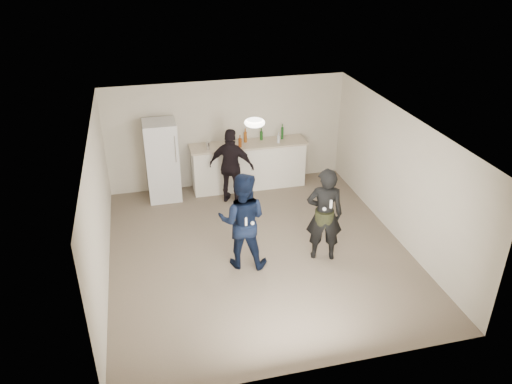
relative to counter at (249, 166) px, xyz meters
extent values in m
plane|color=#6B5B4C|center=(-0.43, -2.67, -0.53)|extent=(6.00, 6.00, 0.00)
plane|color=silver|center=(-0.43, -2.67, 1.98)|extent=(6.00, 6.00, 0.00)
plane|color=beige|center=(-0.43, 0.33, 0.72)|extent=(6.00, 0.00, 6.00)
plane|color=beige|center=(-0.43, -5.67, 0.72)|extent=(6.00, 0.00, 6.00)
plane|color=beige|center=(-3.18, -2.67, 0.72)|extent=(0.00, 6.00, 6.00)
plane|color=beige|center=(2.32, -2.67, 0.72)|extent=(0.00, 6.00, 6.00)
cube|color=white|center=(0.00, 0.00, 0.00)|extent=(2.60, 0.56, 1.05)
cube|color=beige|center=(0.00, 0.00, 0.55)|extent=(2.68, 0.64, 0.04)
cube|color=white|center=(-1.97, -0.07, 0.38)|extent=(0.70, 0.70, 1.80)
cylinder|color=white|center=(-1.69, -0.44, 0.78)|extent=(0.02, 0.02, 0.60)
ellipsoid|color=white|center=(-0.43, -2.37, 1.93)|extent=(0.36, 0.36, 0.16)
cylinder|color=silver|center=(-0.94, -0.12, 0.65)|extent=(0.08, 0.08, 0.17)
imported|color=#0F1E3F|center=(-0.80, -3.00, 0.37)|extent=(1.05, 0.93, 1.80)
imported|color=black|center=(0.67, -3.14, 0.37)|extent=(0.75, 0.59, 1.80)
cylinder|color=#2D3417|center=(0.67, -3.14, 0.32)|extent=(0.34, 0.34, 0.28)
imported|color=black|center=(-0.52, -0.61, 0.32)|extent=(1.07, 0.81, 1.70)
cube|color=white|center=(-0.80, -3.28, 0.53)|extent=(0.04, 0.04, 0.15)
sphere|color=white|center=(-0.68, -3.25, 0.45)|extent=(0.07, 0.07, 0.07)
cube|color=white|center=(0.67, -3.39, 0.72)|extent=(0.04, 0.04, 0.15)
sphere|color=silver|center=(0.57, -3.36, 0.62)|extent=(0.07, 0.07, 0.07)
cylinder|color=#154A17|center=(0.83, 0.10, 0.71)|extent=(0.06, 0.06, 0.28)
cylinder|color=#8D4614|center=(-0.05, 0.11, 0.69)|extent=(0.07, 0.07, 0.25)
cylinder|color=#174C15|center=(0.34, 0.16, 0.67)|extent=(0.07, 0.07, 0.20)
cylinder|color=brown|center=(-0.22, -0.14, 0.66)|extent=(0.08, 0.08, 0.20)
cylinder|color=silver|center=(0.68, -0.11, 0.65)|extent=(0.07, 0.07, 0.17)
camera|label=1|loc=(-2.34, -10.31, 4.83)|focal=35.00mm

